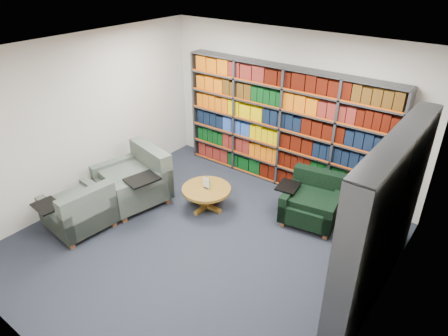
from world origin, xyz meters
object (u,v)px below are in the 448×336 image
Objects in this scene: chair_green_right at (313,202)px; coffee_table at (206,192)px; chair_teal_front at (81,212)px; chair_teal_left at (137,181)px.

chair_green_right is 1.77m from coffee_table.
coffee_table is at bearing 54.56° from chair_teal_front.
coffee_table is at bearing -152.59° from chair_green_right.
chair_teal_front is (-0.05, -1.13, -0.05)m from chair_teal_left.
chair_teal_left is 3.01m from chair_green_right.
chair_teal_left is at bearing -155.00° from coffee_table.
chair_teal_left is at bearing -153.58° from chair_green_right.
chair_teal_front reaches higher than chair_green_right.
coffee_table is (1.12, 0.52, -0.07)m from chair_teal_left.
chair_green_right is at bearing 26.42° from chair_teal_left.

